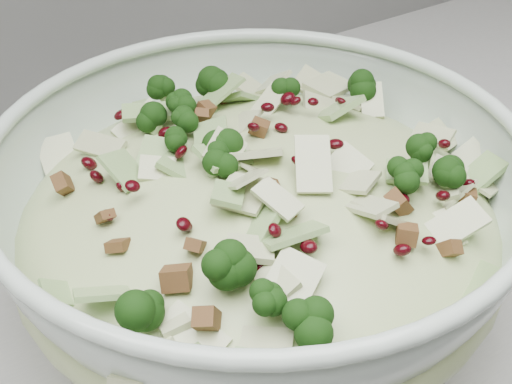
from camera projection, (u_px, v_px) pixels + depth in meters
counter at (478, 352)px, 1.10m from camera, size 3.60×0.60×0.90m
mixing_bowl at (258, 226)px, 0.51m from camera, size 0.39×0.39×0.15m
salad at (258, 199)px, 0.50m from camera, size 0.38×0.38×0.15m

